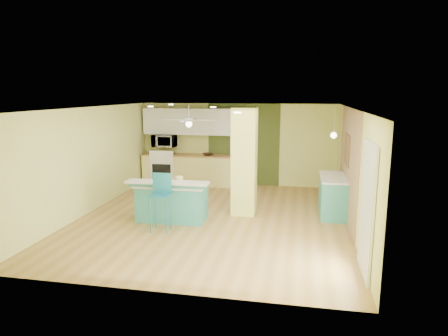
{
  "coord_description": "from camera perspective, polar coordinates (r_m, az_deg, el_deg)",
  "views": [
    {
      "loc": [
        1.92,
        -8.55,
        2.85
      ],
      "look_at": [
        0.19,
        0.4,
        1.1
      ],
      "focal_mm": 32.0,
      "sensor_mm": 36.0,
      "label": 1
    }
  ],
  "objects": [
    {
      "name": "pendant_lamp",
      "position": [
        9.38,
        15.4,
        4.55
      ],
      "size": [
        0.14,
        0.14,
        0.69
      ],
      "color": "silver",
      "rests_on": "ceiling"
    },
    {
      "name": "wall_back",
      "position": [
        12.32,
        1.89,
        3.38
      ],
      "size": [
        6.0,
        0.01,
        2.5
      ],
      "primitive_type": "cube",
      "color": "#D9DD76",
      "rests_on": "floor"
    },
    {
      "name": "peninsula",
      "position": [
        9.05,
        -7.44,
        -4.67
      ],
      "size": [
        1.8,
        0.98,
        0.96
      ],
      "rotation": [
        0.0,
        0.0,
        0.02
      ],
      "color": "teal",
      "rests_on": "floor"
    },
    {
      "name": "wall_front",
      "position": [
        5.63,
        -9.51,
        -5.81
      ],
      "size": [
        6.0,
        0.01,
        2.5
      ],
      "primitive_type": "cube",
      "color": "#D9DD76",
      "rests_on": "floor"
    },
    {
      "name": "ceiling",
      "position": [
        8.77,
        -1.72,
        8.59
      ],
      "size": [
        6.0,
        7.0,
        0.01
      ],
      "primitive_type": "cube",
      "color": "white",
      "rests_on": "wall_back"
    },
    {
      "name": "wood_panel",
      "position": [
        9.35,
        17.33,
        0.5
      ],
      "size": [
        0.02,
        3.4,
        2.5
      ],
      "primitive_type": "cube",
      "color": "#8D6E50",
      "rests_on": "floor"
    },
    {
      "name": "fruit_bowl",
      "position": [
        12.15,
        -2.31,
        1.97
      ],
      "size": [
        0.41,
        0.41,
        0.08
      ],
      "primitive_type": "imported",
      "rotation": [
        0.0,
        0.0,
        -0.42
      ],
      "color": "#332214",
      "rests_on": "kitchen_run"
    },
    {
      "name": "ceiling_fan",
      "position": [
        11.01,
        -5.04,
        6.78
      ],
      "size": [
        1.41,
        1.41,
        0.61
      ],
      "color": "silver",
      "rests_on": "ceiling"
    },
    {
      "name": "french_door",
      "position": [
        6.59,
        19.76,
        -5.66
      ],
      "size": [
        0.04,
        1.08,
        2.1
      ],
      "primitive_type": "cube",
      "color": "silver",
      "rests_on": "floor"
    },
    {
      "name": "stove",
      "position": [
        12.69,
        -8.44,
        -0.13
      ],
      "size": [
        0.76,
        0.66,
        1.08
      ],
      "color": "white",
      "rests_on": "floor"
    },
    {
      "name": "wall_left",
      "position": [
        10.0,
        -18.73,
        1.06
      ],
      "size": [
        0.01,
        7.0,
        2.5
      ],
      "primitive_type": "cube",
      "color": "#D9DD76",
      "rests_on": "floor"
    },
    {
      "name": "bar_stool",
      "position": [
        8.35,
        -8.99,
        -3.51
      ],
      "size": [
        0.41,
        0.41,
        1.2
      ],
      "rotation": [
        0.0,
        0.0,
        0.04
      ],
      "color": "teal",
      "rests_on": "floor"
    },
    {
      "name": "floor",
      "position": [
        9.22,
        -1.63,
        -7.2
      ],
      "size": [
        6.0,
        7.0,
        0.01
      ],
      "primitive_type": "cube",
      "color": "olive",
      "rests_on": "ground"
    },
    {
      "name": "microwave",
      "position": [
        12.56,
        -8.54,
        3.87
      ],
      "size": [
        0.7,
        0.48,
        0.39
      ],
      "primitive_type": "imported",
      "color": "white",
      "rests_on": "wall_back"
    },
    {
      "name": "canister",
      "position": [
        8.82,
        -6.4,
        -1.8
      ],
      "size": [
        0.17,
        0.17,
        0.19
      ],
      "primitive_type": "cylinder",
      "color": "gold",
      "rests_on": "peninsula"
    },
    {
      "name": "olive_accent",
      "position": [
        12.27,
        2.8,
        3.34
      ],
      "size": [
        2.2,
        0.02,
        2.5
      ],
      "primitive_type": "cube",
      "color": "#424F1F",
      "rests_on": "floor"
    },
    {
      "name": "interior_door",
      "position": [
        12.28,
        2.77,
        2.17
      ],
      "size": [
        0.82,
        0.05,
        2.0
      ],
      "primitive_type": "cube",
      "color": "white",
      "rests_on": "floor"
    },
    {
      "name": "kitchen_run",
      "position": [
        12.42,
        -4.29,
        -0.23
      ],
      "size": [
        3.25,
        0.63,
        0.94
      ],
      "color": "#EDE17C",
      "rests_on": "floor"
    },
    {
      "name": "wall_decor",
      "position": [
        9.5,
        17.17,
        2.5
      ],
      "size": [
        0.03,
        0.9,
        0.7
      ],
      "primitive_type": "cube",
      "color": "brown",
      "rests_on": "wood_panel"
    },
    {
      "name": "upper_cabinets",
      "position": [
        12.34,
        -4.24,
        6.63
      ],
      "size": [
        3.2,
        0.34,
        0.8
      ],
      "primitive_type": "cube",
      "color": "white",
      "rests_on": "wall_back"
    },
    {
      "name": "side_counter",
      "position": [
        9.71,
        15.24,
        -3.8
      ],
      "size": [
        0.6,
        1.42,
        0.91
      ],
      "color": "teal",
      "rests_on": "floor"
    },
    {
      "name": "column",
      "position": [
        9.28,
        2.92,
        0.91
      ],
      "size": [
        0.55,
        0.55,
        2.5
      ],
      "primitive_type": "cube",
      "color": "#D9DC66",
      "rests_on": "floor"
    },
    {
      "name": "wall_right",
      "position": [
        8.77,
        17.86,
        -0.2
      ],
      "size": [
        0.01,
        7.0,
        2.5
      ],
      "primitive_type": "cube",
      "color": "#D9DD76",
      "rests_on": "floor"
    }
  ]
}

